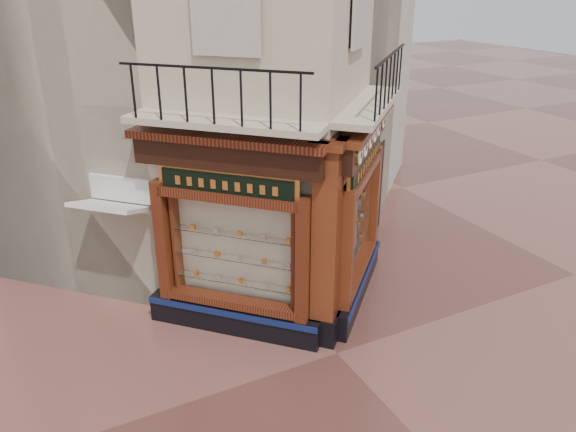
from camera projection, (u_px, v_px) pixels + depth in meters
ground at (337, 353)px, 10.44m from camera, size 80.00×80.00×0.00m
neighbour_left at (84, 16)px, 14.28m from camera, size 11.31×11.31×11.00m
neighbour_right at (261, 10)px, 16.34m from camera, size 11.31×11.31×11.00m
shopfront_left at (231, 240)px, 10.35m from camera, size 2.86×2.86×3.98m
shopfront_right at (359, 213)px, 11.52m from camera, size 2.86×2.86×3.98m
corner_pilaster at (326, 249)px, 10.08m from camera, size 0.85×0.85×3.98m
balcony at (301, 113)px, 9.98m from camera, size 5.94×2.97×1.03m
clock_a at (359, 155)px, 9.68m from camera, size 0.30×0.30×0.37m
clock_b at (365, 147)px, 10.11m from camera, size 0.32×0.32×0.40m
clock_c at (369, 140)px, 10.53m from camera, size 0.28×0.28×0.35m
clock_d at (374, 134)px, 10.96m from camera, size 0.30×0.30×0.37m
clock_e at (378, 128)px, 11.34m from camera, size 0.28×0.28×0.34m
clock_f at (383, 121)px, 11.87m from camera, size 0.26×0.26×0.32m
awning at (123, 316)px, 11.59m from camera, size 1.51×1.51×0.30m
signboard_left at (227, 184)px, 9.84m from camera, size 1.94×1.94×0.52m
signboard_right at (365, 161)px, 11.05m from camera, size 2.15×2.15×0.58m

